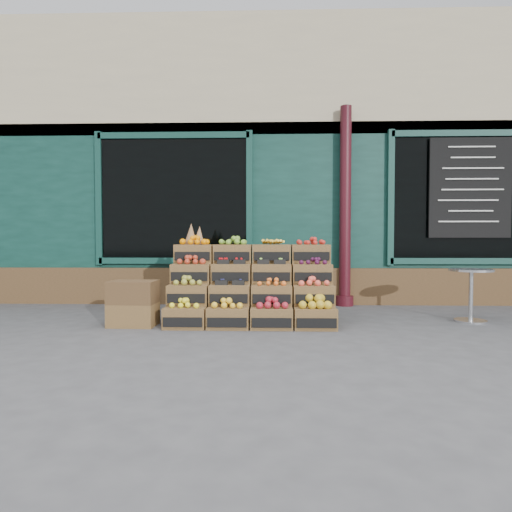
{
  "coord_description": "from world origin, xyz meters",
  "views": [
    {
      "loc": [
        -0.04,
        -4.89,
        1.05
      ],
      "look_at": [
        -0.2,
        0.7,
        0.85
      ],
      "focal_mm": 30.0,
      "sensor_mm": 36.0,
      "label": 1
    }
  ],
  "objects": [
    {
      "name": "crate_display",
      "position": [
        -0.26,
        0.62,
        0.4
      ],
      "size": [
        2.06,
        1.01,
        1.29
      ],
      "rotation": [
        0.0,
        0.0,
        -0.0
      ],
      "color": "brown",
      "rests_on": "ground"
    },
    {
      "name": "shop_facade",
      "position": [
        0.0,
        5.11,
        2.4
      ],
      "size": [
        12.0,
        6.24,
        4.8
      ],
      "color": "#0F352E",
      "rests_on": "ground"
    },
    {
      "name": "ground",
      "position": [
        0.0,
        0.0,
        0.0
      ],
      "size": [
        60.0,
        60.0,
        0.0
      ],
      "primitive_type": "plane",
      "color": "#424245",
      "rests_on": "ground"
    },
    {
      "name": "bistro_table",
      "position": [
        2.58,
        0.68,
        0.43
      ],
      "size": [
        0.54,
        0.54,
        0.69
      ],
      "rotation": [
        0.0,
        0.0,
        -0.12
      ],
      "color": "#AEB1B5",
      "rests_on": "ground"
    },
    {
      "name": "spare_crates",
      "position": [
        -1.7,
        0.3,
        0.28
      ],
      "size": [
        0.57,
        0.41,
        0.56
      ],
      "rotation": [
        0.0,
        0.0,
        -0.04
      ],
      "color": "brown",
      "rests_on": "ground"
    },
    {
      "name": "shopkeeper",
      "position": [
        -1.17,
        2.69,
        0.96
      ],
      "size": [
        0.82,
        0.68,
        1.91
      ],
      "primitive_type": "imported",
      "rotation": [
        0.0,
        0.0,
        3.51
      ],
      "color": "#175320",
      "rests_on": "ground"
    }
  ]
}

